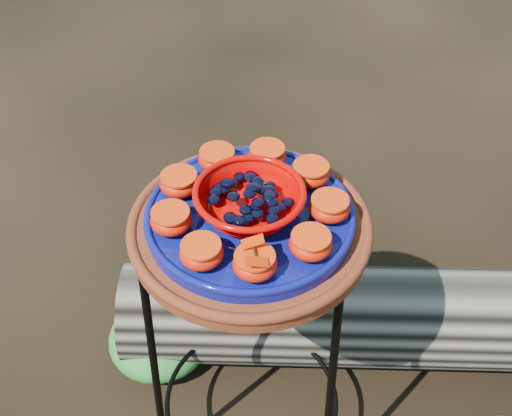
% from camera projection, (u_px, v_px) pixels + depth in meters
% --- Properties ---
extents(plant_stand, '(0.44, 0.44, 0.70)m').
position_uv_depth(plant_stand, '(251.00, 350.00, 1.37)').
color(plant_stand, black).
rests_on(plant_stand, ground).
extents(terracotta_saucer, '(0.42, 0.42, 0.03)m').
position_uv_depth(terracotta_saucer, '(250.00, 229.00, 1.12)').
color(terracotta_saucer, '#68300F').
rests_on(terracotta_saucer, plant_stand).
extents(cobalt_plate, '(0.36, 0.36, 0.02)m').
position_uv_depth(cobalt_plate, '(250.00, 217.00, 1.10)').
color(cobalt_plate, '#000F5E').
rests_on(cobalt_plate, terracotta_saucer).
extents(red_bowl, '(0.18, 0.18, 0.05)m').
position_uv_depth(red_bowl, '(250.00, 202.00, 1.07)').
color(red_bowl, '#C50200').
rests_on(red_bowl, cobalt_plate).
extents(glass_gems, '(0.14, 0.14, 0.02)m').
position_uv_depth(glass_gems, '(249.00, 185.00, 1.05)').
color(glass_gems, black).
rests_on(glass_gems, red_bowl).
extents(orange_half_0, '(0.07, 0.07, 0.04)m').
position_uv_depth(orange_half_0, '(255.00, 264.00, 0.98)').
color(orange_half_0, '#C51B00').
rests_on(orange_half_0, cobalt_plate).
extents(orange_half_1, '(0.07, 0.07, 0.04)m').
position_uv_depth(orange_half_1, '(311.00, 244.00, 1.01)').
color(orange_half_1, '#C51B00').
rests_on(orange_half_1, cobalt_plate).
extents(orange_half_2, '(0.07, 0.07, 0.04)m').
position_uv_depth(orange_half_2, '(329.00, 208.00, 1.07)').
color(orange_half_2, '#C51B00').
rests_on(orange_half_2, cobalt_plate).
extents(orange_half_3, '(0.07, 0.07, 0.04)m').
position_uv_depth(orange_half_3, '(311.00, 174.00, 1.14)').
color(orange_half_3, '#C51B00').
rests_on(orange_half_3, cobalt_plate).
extents(orange_half_4, '(0.07, 0.07, 0.04)m').
position_uv_depth(orange_half_4, '(267.00, 156.00, 1.17)').
color(orange_half_4, '#C51B00').
rests_on(orange_half_4, cobalt_plate).
extents(orange_half_5, '(0.07, 0.07, 0.04)m').
position_uv_depth(orange_half_5, '(217.00, 159.00, 1.16)').
color(orange_half_5, '#C51B00').
rests_on(orange_half_5, cobalt_plate).
extents(orange_half_6, '(0.07, 0.07, 0.04)m').
position_uv_depth(orange_half_6, '(179.00, 183.00, 1.12)').
color(orange_half_6, '#C51B00').
rests_on(orange_half_6, cobalt_plate).
extents(orange_half_7, '(0.07, 0.07, 0.04)m').
position_uv_depth(orange_half_7, '(171.00, 220.00, 1.05)').
color(orange_half_7, '#C51B00').
rests_on(orange_half_7, cobalt_plate).
extents(orange_half_8, '(0.07, 0.07, 0.04)m').
position_uv_depth(orange_half_8, '(201.00, 253.00, 1.00)').
color(orange_half_8, '#C51B00').
rests_on(orange_half_8, cobalt_plate).
extents(butterfly, '(0.09, 0.07, 0.01)m').
position_uv_depth(butterfly, '(255.00, 252.00, 0.96)').
color(butterfly, red).
rests_on(butterfly, orange_half_0).
extents(driftwood_log, '(1.47, 0.61, 0.27)m').
position_uv_depth(driftwood_log, '(393.00, 317.00, 1.70)').
color(driftwood_log, black).
rests_on(driftwood_log, ground).
extents(foliage_left, '(0.27, 0.27, 0.14)m').
position_uv_depth(foliage_left, '(159.00, 337.00, 1.73)').
color(foliage_left, '#1B7023').
rests_on(foliage_left, ground).
extents(foliage_back, '(0.34, 0.34, 0.17)m').
position_uv_depth(foliage_back, '(282.00, 229.00, 2.01)').
color(foliage_back, '#1B7023').
rests_on(foliage_back, ground).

